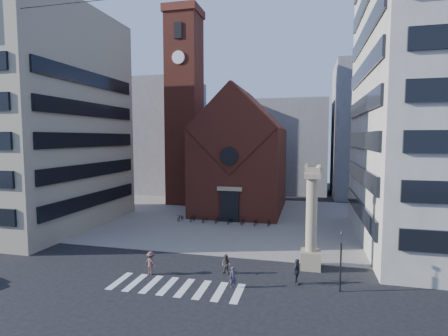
{
  "coord_description": "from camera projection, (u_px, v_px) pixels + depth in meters",
  "views": [
    {
      "loc": [
        9.7,
        -25.89,
        10.77
      ],
      "look_at": [
        1.43,
        8.0,
        7.73
      ],
      "focal_mm": 28.0,
      "sensor_mm": 36.0,
      "label": 1
    }
  ],
  "objects": [
    {
      "name": "scooter_0",
      "position": [
        181.0,
        218.0,
        45.07
      ],
      "size": [
        0.75,
        1.67,
        0.85
      ],
      "primitive_type": "imported",
      "rotation": [
        0.0,
        0.0,
        -0.12
      ],
      "color": "black",
      "rests_on": "piazza"
    },
    {
      "name": "bg_block_left",
      "position": [
        159.0,
        137.0,
        70.76
      ],
      "size": [
        16.0,
        14.0,
        22.0
      ],
      "primitive_type": "cube",
      "color": "gray",
      "rests_on": "ground"
    },
    {
      "name": "scooter_3",
      "position": [
        217.0,
        219.0,
        43.91
      ],
      "size": [
        0.63,
        1.6,
        0.94
      ],
      "primitive_type": "imported",
      "rotation": [
        0.0,
        0.0,
        -0.12
      ],
      "color": "black",
      "rests_on": "piazza"
    },
    {
      "name": "church",
      "position": [
        242.0,
        156.0,
        51.82
      ],
      "size": [
        12.0,
        16.65,
        18.0
      ],
      "color": "brown",
      "rests_on": "ground"
    },
    {
      "name": "lion_column",
      "position": [
        311.0,
        227.0,
        28.52
      ],
      "size": [
        1.63,
        1.6,
        8.68
      ],
      "color": "gray",
      "rests_on": "ground"
    },
    {
      "name": "pedestrian_1",
      "position": [
        226.0,
        264.0,
        27.53
      ],
      "size": [
        0.94,
        0.84,
        1.58
      ],
      "primitive_type": "imported",
      "rotation": [
        0.0,
        0.0,
        -0.39
      ],
      "color": "#4D443E",
      "rests_on": "ground"
    },
    {
      "name": "pedestrian_3",
      "position": [
        151.0,
        263.0,
        27.54
      ],
      "size": [
        1.33,
        1.0,
        1.83
      ],
      "primitive_type": "imported",
      "rotation": [
        0.0,
        0.0,
        2.84
      ],
      "color": "brown",
      "rests_on": "ground"
    },
    {
      "name": "scooter_4",
      "position": [
        230.0,
        220.0,
        43.53
      ],
      "size": [
        0.75,
        1.67,
        0.85
      ],
      "primitive_type": "imported",
      "rotation": [
        0.0,
        0.0,
        -0.12
      ],
      "color": "black",
      "rests_on": "piazza"
    },
    {
      "name": "pedestrian_2",
      "position": [
        297.0,
        272.0,
        25.65
      ],
      "size": [
        0.75,
        1.19,
        1.89
      ],
      "primitive_type": "imported",
      "rotation": [
        0.0,
        0.0,
        1.29
      ],
      "color": "#2A2B32",
      "rests_on": "ground"
    },
    {
      "name": "bg_block_mid",
      "position": [
        290.0,
        147.0,
        69.64
      ],
      "size": [
        14.0,
        12.0,
        18.0
      ],
      "primitive_type": "cube",
      "color": "gray",
      "rests_on": "ground"
    },
    {
      "name": "scooter_7",
      "position": [
        269.0,
        222.0,
        42.37
      ],
      "size": [
        0.63,
        1.6,
        0.94
      ],
      "primitive_type": "imported",
      "rotation": [
        0.0,
        0.0,
        -0.12
      ],
      "color": "black",
      "rests_on": "piazza"
    },
    {
      "name": "zebra_crossing",
      "position": [
        176.0,
        287.0,
        25.25
      ],
      "size": [
        10.2,
        3.2,
        0.01
      ],
      "primitive_type": null,
      "color": "white",
      "rests_on": "ground"
    },
    {
      "name": "scooter_1",
      "position": [
        193.0,
        218.0,
        44.68
      ],
      "size": [
        0.63,
        1.6,
        0.94
      ],
      "primitive_type": "imported",
      "rotation": [
        0.0,
        0.0,
        -0.12
      ],
      "color": "black",
      "rests_on": "piazza"
    },
    {
      "name": "scooter_5",
      "position": [
        243.0,
        221.0,
        43.14
      ],
      "size": [
        0.63,
        1.6,
        0.94
      ],
      "primitive_type": "imported",
      "rotation": [
        0.0,
        0.0,
        -0.12
      ],
      "color": "black",
      "rests_on": "piazza"
    },
    {
      "name": "building_left",
      "position": [
        25.0,
        119.0,
        42.5
      ],
      "size": [
        18.0,
        20.0,
        26.0
      ],
      "primitive_type": "cube",
      "color": "gray",
      "rests_on": "ground"
    },
    {
      "name": "scooter_2",
      "position": [
        205.0,
        219.0,
        44.3
      ],
      "size": [
        0.75,
        1.67,
        0.85
      ],
      "primitive_type": "imported",
      "rotation": [
        0.0,
        0.0,
        -0.12
      ],
      "color": "black",
      "rests_on": "piazza"
    },
    {
      "name": "bg_block_right",
      "position": [
        380.0,
        131.0,
        62.7
      ],
      "size": [
        16.0,
        14.0,
        24.0
      ],
      "primitive_type": "cube",
      "color": "gray",
      "rests_on": "ground"
    },
    {
      "name": "piazza",
      "position": [
        233.0,
        218.0,
        46.67
      ],
      "size": [
        46.0,
        30.0,
        0.05
      ],
      "primitive_type": "cube",
      "color": "gray",
      "rests_on": "ground"
    },
    {
      "name": "pedestrian_0",
      "position": [
        233.0,
        277.0,
        25.06
      ],
      "size": [
        0.66,
        0.57,
        1.52
      ],
      "primitive_type": "imported",
      "rotation": [
        0.0,
        0.0,
        0.45
      ],
      "color": "#3A3347",
      "rests_on": "ground"
    },
    {
      "name": "ground",
      "position": [
        184.0,
        271.0,
        28.28
      ],
      "size": [
        120.0,
        120.0,
        0.0
      ],
      "primitive_type": "plane",
      "color": "black",
      "rests_on": "ground"
    },
    {
      "name": "campanile",
      "position": [
        185.0,
        107.0,
        56.37
      ],
      "size": [
        5.5,
        5.5,
        31.2
      ],
      "color": "brown",
      "rests_on": "ground"
    },
    {
      "name": "scooter_6",
      "position": [
        256.0,
        222.0,
        42.76
      ],
      "size": [
        0.75,
        1.67,
        0.85
      ],
      "primitive_type": "imported",
      "rotation": [
        0.0,
        0.0,
        -0.12
      ],
      "color": "black",
      "rests_on": "piazza"
    },
    {
      "name": "traffic_light",
      "position": [
        341.0,
        260.0,
        24.28
      ],
      "size": [
        0.13,
        0.16,
        4.3
      ],
      "color": "black",
      "rests_on": "ground"
    }
  ]
}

